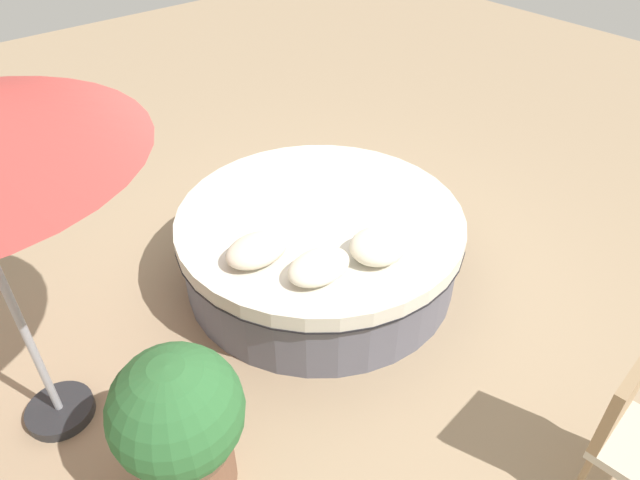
{
  "coord_description": "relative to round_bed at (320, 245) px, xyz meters",
  "views": [
    {
      "loc": [
        -2.45,
        -2.9,
        3.34
      ],
      "look_at": [
        0.0,
        0.0,
        0.39
      ],
      "focal_mm": 32.43,
      "sensor_mm": 36.0,
      "label": 1
    }
  ],
  "objects": [
    {
      "name": "throw_pillow_2",
      "position": [
        -0.02,
        -0.67,
        0.41
      ],
      "size": [
        0.43,
        0.39,
        0.2
      ],
      "primitive_type": "ellipsoid",
      "color": "beige",
      "rests_on": "round_bed"
    },
    {
      "name": "round_bed",
      "position": [
        0.0,
        0.0,
        0.0
      ],
      "size": [
        2.35,
        2.35,
        0.64
      ],
      "color": "#595966",
      "rests_on": "ground_plane"
    },
    {
      "name": "throw_pillow_1",
      "position": [
        -0.48,
        -0.56,
        0.4
      ],
      "size": [
        0.49,
        0.34,
        0.17
      ],
      "primitive_type": "ellipsoid",
      "color": "beige",
      "rests_on": "round_bed"
    },
    {
      "name": "ground_plane",
      "position": [
        0.0,
        0.0,
        -0.33
      ],
      "size": [
        16.0,
        16.0,
        0.0
      ],
      "primitive_type": "plane",
      "color": "#9E8466"
    },
    {
      "name": "planter",
      "position": [
        -1.82,
        -0.95,
        0.25
      ],
      "size": [
        0.75,
        0.75,
        1.06
      ],
      "color": "brown",
      "rests_on": "ground_plane"
    },
    {
      "name": "patio_chair",
      "position": [
        0.09,
        -2.6,
        0.23
      ],
      "size": [
        0.57,
        0.55,
        0.98
      ],
      "rotation": [
        0.0,
        0.0,
        3.25
      ],
      "color": "#997A56",
      "rests_on": "ground_plane"
    },
    {
      "name": "throw_pillow_0",
      "position": [
        -0.71,
        -0.13,
        0.4
      ],
      "size": [
        0.48,
        0.35,
        0.18
      ],
      "primitive_type": "ellipsoid",
      "color": "beige",
      "rests_on": "round_bed"
    }
  ]
}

